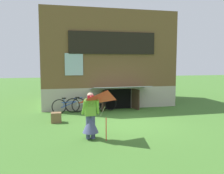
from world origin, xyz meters
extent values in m
plane|color=#3D6B28|center=(0.00, 0.00, 0.00)|extent=(60.00, 60.00, 0.00)
cube|color=#ADA393|center=(0.00, 5.37, 0.57)|extent=(7.24, 4.74, 1.14)
cube|color=brown|center=(0.00, 5.37, 3.16)|extent=(7.24, 4.74, 4.06)
cube|color=black|center=(0.00, 2.96, 3.43)|extent=(4.51, 0.08, 1.13)
cube|color=#9EB7C6|center=(0.00, 2.98, 3.43)|extent=(4.35, 0.04, 1.01)
cube|color=#9EB7C6|center=(-2.00, 2.97, 2.35)|extent=(0.90, 0.06, 1.10)
cube|color=black|center=(0.30, 2.98, 0.53)|extent=(1.40, 0.03, 1.05)
cube|color=#3D2B1E|center=(-0.55, 2.70, 0.53)|extent=(0.32, 0.67, 1.05)
cube|color=#3D2B1E|center=(1.15, 2.70, 0.53)|extent=(0.25, 0.69, 1.05)
cube|color=#999EA8|center=(0.30, 2.45, 1.19)|extent=(2.93, 1.09, 0.18)
cylinder|color=#474C75|center=(-1.96, -1.71, 0.38)|extent=(0.14, 0.14, 0.76)
cylinder|color=#474C75|center=(-1.80, -1.71, 0.38)|extent=(0.14, 0.14, 0.76)
cone|color=#474C75|center=(-1.88, -1.71, 0.50)|extent=(0.52, 0.52, 0.57)
cube|color=#72AD38|center=(-1.88, -1.71, 1.03)|extent=(0.34, 0.20, 0.54)
cylinder|color=#72AD38|center=(-2.10, -1.81, 1.06)|extent=(0.16, 0.31, 0.50)
cylinder|color=#72AD38|center=(-1.66, -1.81, 1.06)|extent=(0.16, 0.31, 0.50)
cube|color=maroon|center=(-1.88, -1.77, 1.25)|extent=(0.20, 0.08, 0.36)
sphere|color=#D8AD8E|center=(-1.88, -1.71, 1.41)|extent=(0.21, 0.21, 0.21)
pyramid|color=red|center=(-1.45, -2.32, 1.21)|extent=(1.12, 0.99, 0.52)
cylinder|color=beige|center=(-1.53, -1.96, 0.93)|extent=(0.01, 0.72, 0.44)
cylinder|color=red|center=(-1.43, -2.01, 0.37)|extent=(0.03, 0.03, 0.74)
torus|color=black|center=(-0.18, 2.66, 0.32)|extent=(0.64, 0.20, 0.65)
torus|color=black|center=(-1.03, 2.44, 0.32)|extent=(0.64, 0.20, 0.65)
cylinder|color=black|center=(-0.60, 2.55, 0.49)|extent=(0.65, 0.20, 0.04)
cylinder|color=black|center=(-0.60, 2.55, 0.38)|extent=(0.71, 0.21, 0.26)
cylinder|color=black|center=(-0.82, 2.50, 0.49)|extent=(0.04, 0.04, 0.36)
cube|color=black|center=(-0.82, 2.50, 0.67)|extent=(0.20, 0.08, 0.05)
cylinder|color=black|center=(-0.18, 2.66, 0.64)|extent=(0.43, 0.14, 0.03)
torus|color=black|center=(-1.16, 2.54, 0.36)|extent=(0.71, 0.06, 0.71)
torus|color=black|center=(-2.13, 2.56, 0.36)|extent=(0.71, 0.06, 0.71)
cylinder|color=#ADAFB5|center=(-1.65, 2.55, 0.54)|extent=(0.73, 0.06, 0.04)
cylinder|color=#ADAFB5|center=(-1.65, 2.55, 0.42)|extent=(0.79, 0.06, 0.29)
cylinder|color=#ADAFB5|center=(-1.89, 2.55, 0.54)|extent=(0.04, 0.04, 0.40)
cube|color=black|center=(-1.89, 2.55, 0.74)|extent=(0.20, 0.08, 0.05)
cylinder|color=#ADAFB5|center=(-1.16, 2.54, 0.70)|extent=(0.44, 0.04, 0.03)
torus|color=black|center=(-1.84, 2.59, 0.36)|extent=(0.70, 0.21, 0.71)
torus|color=black|center=(-2.78, 2.36, 0.36)|extent=(0.70, 0.21, 0.71)
cylinder|color=#284CB2|center=(-2.31, 2.48, 0.54)|extent=(0.72, 0.20, 0.04)
cylinder|color=#284CB2|center=(-2.31, 2.48, 0.42)|extent=(0.78, 0.22, 0.29)
cylinder|color=#284CB2|center=(-2.54, 2.42, 0.54)|extent=(0.04, 0.04, 0.40)
cube|color=black|center=(-2.54, 2.42, 0.74)|extent=(0.20, 0.08, 0.05)
cylinder|color=#284CB2|center=(-1.84, 2.59, 0.71)|extent=(0.43, 0.13, 0.03)
cube|color=brown|center=(-2.94, 0.73, 0.21)|extent=(0.41, 0.35, 0.41)
camera|label=1|loc=(-3.01, -9.39, 2.50)|focal=39.33mm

